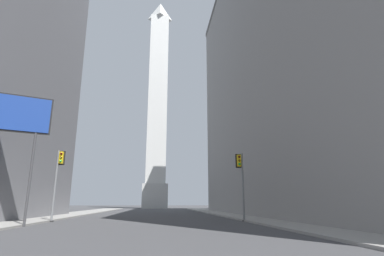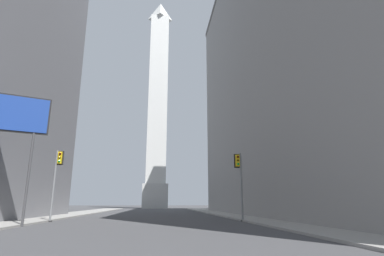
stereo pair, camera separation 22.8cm
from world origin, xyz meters
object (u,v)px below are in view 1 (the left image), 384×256
object	(u,v)px
obelisk	(158,102)
traffic_light_mid_left	(58,174)
traffic_light_mid_right	(241,176)
billboard_sign	(8,117)

from	to	relation	value
obelisk	traffic_light_mid_left	xyz separation A→B (m)	(-8.35, -60.72, -28.00)
obelisk	traffic_light_mid_left	distance (m)	67.38
traffic_light_mid_right	traffic_light_mid_left	xyz separation A→B (m)	(-16.84, 1.15, 0.12)
traffic_light_mid_right	billboard_sign	xyz separation A→B (m)	(-18.79, -5.12, 3.67)
traffic_light_mid_right	billboard_sign	size ratio (longest dim) A/B	0.65
obelisk	traffic_light_mid_right	distance (m)	68.48
traffic_light_mid_right	billboard_sign	bearing A→B (deg)	-164.74
obelisk	traffic_light_mid_right	world-z (taller)	obelisk
billboard_sign	traffic_light_mid_left	bearing A→B (deg)	72.76
traffic_light_mid_left	billboard_sign	distance (m)	7.47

